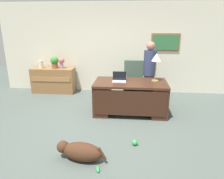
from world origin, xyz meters
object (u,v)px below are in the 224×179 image
object	(u,v)px
vase_with_flowers	(62,62)
vase_empty	(41,64)
person_standing	(149,73)
desk_lamp	(156,59)
armchair	(135,83)
desk	(130,96)
laptop	(119,79)
potted_plant	(55,62)
dog_lying	(80,151)
dog_toy_bone	(98,169)
dog_toy_ball	(135,143)
credenza	(54,80)

from	to	relation	value
vase_with_flowers	vase_empty	size ratio (longest dim) A/B	1.40
person_standing	desk_lamp	xyz separation A→B (m)	(0.10, -0.50, 0.44)
armchair	vase_with_flowers	world-z (taller)	armchair
desk	desk_lamp	distance (m)	1.06
armchair	vase_with_flowers	distance (m)	2.33
laptop	potted_plant	xyz separation A→B (m)	(-2.06, 1.36, 0.14)
armchair	dog_lying	world-z (taller)	armchair
dog_toy_bone	laptop	bearing A→B (deg)	85.33
vase_empty	dog_toy_ball	world-z (taller)	vase_empty
vase_with_flowers	potted_plant	bearing A→B (deg)	180.00
desk	desk_lamp	xyz separation A→B (m)	(0.58, 0.14, 0.88)
desk	dog_lying	xyz separation A→B (m)	(-0.77, -1.95, -0.26)
vase_with_flowers	dog_lying	bearing A→B (deg)	-68.31
dog_lying	desk_lamp	size ratio (longest dim) A/B	1.25
credenza	vase_empty	bearing A→B (deg)	179.78
vase_empty	dog_toy_ball	size ratio (longest dim) A/B	2.18
armchair	person_standing	xyz separation A→B (m)	(0.37, -0.25, 0.36)
desk_lamp	dog_toy_ball	size ratio (longest dim) A/B	6.28
person_standing	desk_lamp	bearing A→B (deg)	-79.02
dog_toy_bone	desk_lamp	bearing A→B (deg)	66.13
armchair	dog_toy_ball	world-z (taller)	armchair
dog_lying	laptop	size ratio (longest dim) A/B	2.59
person_standing	dog_toy_ball	bearing A→B (deg)	-100.22
laptop	vase_with_flowers	bearing A→B (deg)	143.45
laptop	desk_lamp	world-z (taller)	desk_lamp
dog_toy_ball	laptop	bearing A→B (deg)	104.03
dog_lying	dog_toy_bone	xyz separation A→B (m)	(0.32, -0.24, -0.13)
person_standing	laptop	bearing A→B (deg)	-141.61
credenza	vase_empty	size ratio (longest dim) A/B	5.70
armchair	laptop	size ratio (longest dim) A/B	3.46
potted_plant	person_standing	bearing A→B (deg)	-15.30
person_standing	dog_toy_bone	size ratio (longest dim) A/B	11.83
dog_lying	vase_with_flowers	xyz separation A→B (m)	(-1.34, 3.36, 0.81)
potted_plant	dog_toy_bone	bearing A→B (deg)	-62.45
vase_empty	vase_with_flowers	bearing A→B (deg)	0.00
dog_lying	person_standing	bearing A→B (deg)	64.22
armchair	desk	bearing A→B (deg)	-97.17
desk_lamp	vase_with_flowers	size ratio (longest dim) A/B	2.05
desk	armchair	xyz separation A→B (m)	(0.11, 0.90, 0.08)
person_standing	potted_plant	size ratio (longest dim) A/B	4.61
vase_with_flowers	dog_toy_ball	bearing A→B (deg)	-52.26
credenza	laptop	size ratio (longest dim) A/B	4.09
dog_lying	dog_toy_bone	size ratio (longest dim) A/B	5.91
desk	laptop	world-z (taller)	laptop
vase_with_flowers	dog_toy_ball	distance (m)	3.73
desk	potted_plant	size ratio (longest dim) A/B	4.73
desk	armchair	bearing A→B (deg)	82.83
dog_lying	vase_empty	xyz separation A→B (m)	(-1.99, 3.36, 0.73)
laptop	dog_toy_bone	size ratio (longest dim) A/B	2.28
vase_empty	dog_toy_ball	bearing A→B (deg)	-44.90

